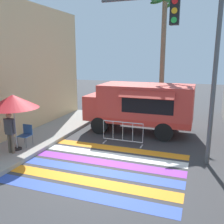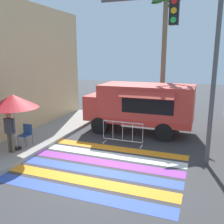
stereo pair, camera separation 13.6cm
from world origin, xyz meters
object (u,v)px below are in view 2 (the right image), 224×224
at_px(folding_chair, 26,133).
at_px(palm_tree, 165,31).
at_px(traffic_signal_pole, 191,45).
at_px(food_truck, 139,104).
at_px(vendor_person, 10,130).
at_px(barricade_front, 123,133).
at_px(patio_umbrella, 13,101).

height_order(folding_chair, palm_tree, palm_tree).
distance_m(traffic_signal_pole, folding_chair, 7.50).
bearing_deg(food_truck, vendor_person, -127.99).
relative_size(vendor_person, palm_tree, 0.22).
xyz_separation_m(barricade_front, palm_tree, (0.77, 5.90, 4.89)).
xyz_separation_m(traffic_signal_pole, barricade_front, (-2.76, 0.94, -3.79)).
relative_size(traffic_signal_pole, palm_tree, 0.82).
height_order(vendor_person, barricade_front, vendor_person).
xyz_separation_m(patio_umbrella, folding_chair, (0.04, 0.57, -1.47)).
distance_m(traffic_signal_pole, palm_tree, 7.20).
distance_m(food_truck, patio_umbrella, 6.13).
relative_size(food_truck, traffic_signal_pole, 0.86).
distance_m(traffic_signal_pole, barricade_front, 4.78).
distance_m(folding_chair, barricade_front, 4.21).
height_order(patio_umbrella, folding_chair, patio_umbrella).
bearing_deg(barricade_front, palm_tree, 82.59).
xyz_separation_m(food_truck, patio_umbrella, (-3.95, -4.64, 0.69)).
bearing_deg(food_truck, folding_chair, -133.88).
xyz_separation_m(patio_umbrella, barricade_front, (3.79, 2.47, -1.65)).
distance_m(traffic_signal_pole, vendor_person, 7.49).
height_order(traffic_signal_pole, palm_tree, palm_tree).
xyz_separation_m(traffic_signal_pole, folding_chair, (-6.51, -0.96, -3.61)).
relative_size(food_truck, barricade_front, 2.90).
xyz_separation_m(food_truck, folding_chair, (-3.91, -4.07, -0.78)).
distance_m(food_truck, barricade_front, 2.38).
bearing_deg(barricade_front, patio_umbrella, -146.86).
bearing_deg(traffic_signal_pole, palm_tree, 106.23).
xyz_separation_m(folding_chair, vendor_person, (0.01, -0.93, 0.40)).
bearing_deg(barricade_front, food_truck, 85.74).
xyz_separation_m(vendor_person, palm_tree, (4.51, 8.73, 4.31)).
bearing_deg(palm_tree, traffic_signal_pole, -73.77).
bearing_deg(patio_umbrella, traffic_signal_pole, 13.21).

